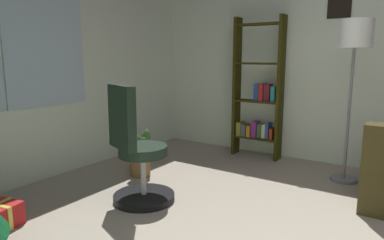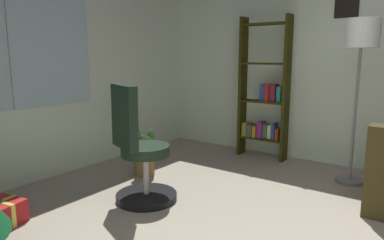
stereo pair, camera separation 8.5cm
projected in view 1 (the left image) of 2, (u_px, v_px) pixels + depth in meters
The scene contains 5 objects.
wall_back_with_windows at pixel (31, 60), 3.55m from camera, with size 4.62×0.12×2.53m.
office_chair at pixel (137, 158), 3.10m from camera, with size 0.57×0.56×1.07m.
bookshelf at pixel (258, 97), 4.49m from camera, with size 0.18×0.64×1.80m.
floor_lamp at pixel (354, 47), 3.48m from camera, with size 0.33×0.33×1.67m.
potted_plant at pixel (140, 155), 3.82m from camera, with size 0.35×0.29×0.56m.
Camera 1 is at (-2.09, -0.21, 1.31)m, focal length 32.65 mm.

